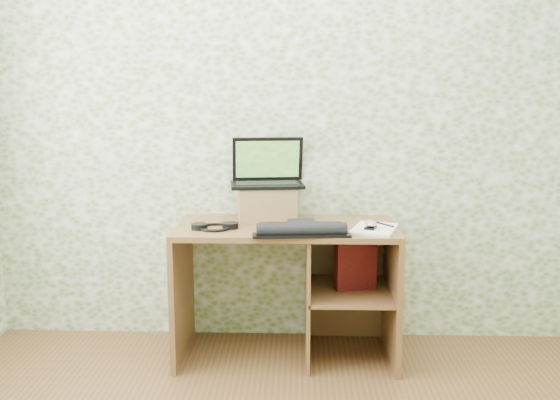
{
  "coord_description": "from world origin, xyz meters",
  "views": [
    {
      "loc": [
        0.07,
        -1.89,
        1.48
      ],
      "look_at": [
        -0.03,
        1.39,
        0.9
      ],
      "focal_mm": 40.0,
      "sensor_mm": 36.0,
      "label": 1
    }
  ],
  "objects_px": {
    "keyboard": "(302,229)",
    "notepad": "(374,229)",
    "riser": "(267,203)",
    "laptop": "(267,174)",
    "desk": "(300,271)"
  },
  "relations": [
    {
      "from": "notepad",
      "to": "desk",
      "type": "bearing_deg",
      "value": 177.8
    },
    {
      "from": "riser",
      "to": "laptop",
      "type": "bearing_deg",
      "value": 90.0
    },
    {
      "from": "keyboard",
      "to": "notepad",
      "type": "relative_size",
      "value": 1.67
    },
    {
      "from": "riser",
      "to": "keyboard",
      "type": "distance_m",
      "value": 0.4
    },
    {
      "from": "laptop",
      "to": "keyboard",
      "type": "relative_size",
      "value": 0.87
    },
    {
      "from": "riser",
      "to": "notepad",
      "type": "relative_size",
      "value": 1.06
    },
    {
      "from": "desk",
      "to": "keyboard",
      "type": "height_order",
      "value": "keyboard"
    },
    {
      "from": "desk",
      "to": "laptop",
      "type": "distance_m",
      "value": 0.58
    },
    {
      "from": "desk",
      "to": "notepad",
      "type": "xyz_separation_m",
      "value": [
        0.39,
        -0.14,
        0.28
      ]
    },
    {
      "from": "laptop",
      "to": "notepad",
      "type": "distance_m",
      "value": 0.7
    },
    {
      "from": "riser",
      "to": "desk",
      "type": "bearing_deg",
      "value": -30.96
    },
    {
      "from": "desk",
      "to": "laptop",
      "type": "xyz_separation_m",
      "value": [
        -0.19,
        0.16,
        0.52
      ]
    },
    {
      "from": "desk",
      "to": "keyboard",
      "type": "xyz_separation_m",
      "value": [
        0.0,
        -0.22,
        0.29
      ]
    },
    {
      "from": "riser",
      "to": "laptop",
      "type": "height_order",
      "value": "laptop"
    },
    {
      "from": "desk",
      "to": "keyboard",
      "type": "bearing_deg",
      "value": -88.96
    }
  ]
}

